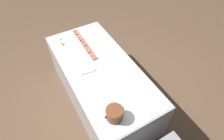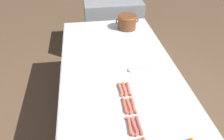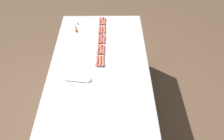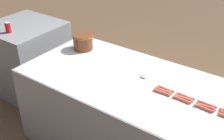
{
  "view_description": "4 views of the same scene",
  "coord_description": "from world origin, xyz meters",
  "px_view_note": "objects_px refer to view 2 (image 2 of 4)",
  "views": [
    {
      "loc": [
        0.83,
        1.86,
        3.01
      ],
      "look_at": [
        -0.12,
        0.18,
        0.88
      ],
      "focal_mm": 30.4,
      "sensor_mm": 36.0,
      "label": 1
    },
    {
      "loc": [
        -0.3,
        -1.56,
        2.04
      ],
      "look_at": [
        -0.09,
        -0.1,
        0.96
      ],
      "focal_mm": 35.65,
      "sensor_mm": 36.0,
      "label": 2
    },
    {
      "loc": [
        -0.13,
        1.28,
        2.42
      ],
      "look_at": [
        -0.14,
        -0.09,
        0.9
      ],
      "focal_mm": 32.3,
      "sensor_mm": 36.0,
      "label": 3
    },
    {
      "loc": [
        -1.94,
        -1.08,
        2.28
      ],
      "look_at": [
        -0.12,
        0.22,
        0.97
      ],
      "focal_mm": 46.36,
      "sensor_mm": 36.0,
      "label": 4
    }
  ],
  "objects_px": {
    "hot_dog_2": "(130,126)",
    "hot_dog_13": "(133,105)",
    "hot_dog_4": "(120,89)",
    "hot_dog_9": "(124,89)",
    "hot_dog_7": "(134,126)",
    "serving_spoon": "(135,69)",
    "hot_dog_8": "(129,106)",
    "hot_dog_14": "(129,89)",
    "back_cabinet": "(112,25)",
    "hot_dog_3": "(125,106)",
    "hot_dog_12": "(139,125)",
    "bean_pot": "(127,21)"
  },
  "relations": [
    {
      "from": "hot_dog_2",
      "to": "hot_dog_13",
      "type": "distance_m",
      "value": 0.2
    },
    {
      "from": "hot_dog_4",
      "to": "hot_dog_9",
      "type": "distance_m",
      "value": 0.03
    },
    {
      "from": "hot_dog_7",
      "to": "serving_spoon",
      "type": "height_order",
      "value": "hot_dog_7"
    },
    {
      "from": "hot_dog_8",
      "to": "hot_dog_14",
      "type": "height_order",
      "value": "same"
    },
    {
      "from": "back_cabinet",
      "to": "serving_spoon",
      "type": "height_order",
      "value": "back_cabinet"
    },
    {
      "from": "hot_dog_3",
      "to": "hot_dog_9",
      "type": "distance_m",
      "value": 0.18
    },
    {
      "from": "hot_dog_4",
      "to": "hot_dog_8",
      "type": "relative_size",
      "value": 1.0
    },
    {
      "from": "hot_dog_13",
      "to": "hot_dog_7",
      "type": "bearing_deg",
      "value": -100.53
    },
    {
      "from": "hot_dog_3",
      "to": "hot_dog_14",
      "type": "height_order",
      "value": "same"
    },
    {
      "from": "hot_dog_7",
      "to": "hot_dog_12",
      "type": "height_order",
      "value": "same"
    },
    {
      "from": "hot_dog_2",
      "to": "hot_dog_8",
      "type": "height_order",
      "value": "same"
    },
    {
      "from": "hot_dog_3",
      "to": "hot_dog_14",
      "type": "relative_size",
      "value": 1.0
    },
    {
      "from": "hot_dog_3",
      "to": "bean_pot",
      "type": "relative_size",
      "value": 0.59
    },
    {
      "from": "back_cabinet",
      "to": "bean_pot",
      "type": "height_order",
      "value": "bean_pot"
    },
    {
      "from": "back_cabinet",
      "to": "hot_dog_12",
      "type": "height_order",
      "value": "back_cabinet"
    },
    {
      "from": "hot_dog_7",
      "to": "hot_dog_14",
      "type": "relative_size",
      "value": 1.0
    },
    {
      "from": "hot_dog_7",
      "to": "hot_dog_13",
      "type": "distance_m",
      "value": 0.19
    },
    {
      "from": "hot_dog_2",
      "to": "bean_pot",
      "type": "xyz_separation_m",
      "value": [
        0.28,
        1.48,
        0.08
      ]
    },
    {
      "from": "hot_dog_2",
      "to": "hot_dog_12",
      "type": "xyz_separation_m",
      "value": [
        0.06,
        -0.0,
        0.0
      ]
    },
    {
      "from": "hot_dog_7",
      "to": "bean_pot",
      "type": "distance_m",
      "value": 1.51
    },
    {
      "from": "hot_dog_14",
      "to": "hot_dog_9",
      "type": "bearing_deg",
      "value": 174.5
    },
    {
      "from": "hot_dog_14",
      "to": "hot_dog_4",
      "type": "bearing_deg",
      "value": 176.05
    },
    {
      "from": "hot_dog_8",
      "to": "bean_pot",
      "type": "relative_size",
      "value": 0.59
    },
    {
      "from": "hot_dog_4",
      "to": "bean_pot",
      "type": "relative_size",
      "value": 0.59
    },
    {
      "from": "hot_dog_13",
      "to": "serving_spoon",
      "type": "distance_m",
      "value": 0.46
    },
    {
      "from": "back_cabinet",
      "to": "hot_dog_13",
      "type": "bearing_deg",
      "value": -94.01
    },
    {
      "from": "hot_dog_12",
      "to": "bean_pot",
      "type": "bearing_deg",
      "value": 81.84
    },
    {
      "from": "hot_dog_9",
      "to": "bean_pot",
      "type": "distance_m",
      "value": 1.14
    },
    {
      "from": "hot_dog_3",
      "to": "hot_dog_4",
      "type": "bearing_deg",
      "value": 90.02
    },
    {
      "from": "bean_pot",
      "to": "hot_dog_4",
      "type": "bearing_deg",
      "value": -103.88
    },
    {
      "from": "hot_dog_2",
      "to": "hot_dog_3",
      "type": "distance_m",
      "value": 0.19
    },
    {
      "from": "hot_dog_9",
      "to": "hot_dog_14",
      "type": "bearing_deg",
      "value": -5.5
    },
    {
      "from": "hot_dog_2",
      "to": "hot_dog_3",
      "type": "relative_size",
      "value": 1.0
    },
    {
      "from": "back_cabinet",
      "to": "hot_dog_9",
      "type": "xyz_separation_m",
      "value": [
        -0.19,
        -2.06,
        0.4
      ]
    },
    {
      "from": "hot_dog_12",
      "to": "bean_pot",
      "type": "distance_m",
      "value": 1.5
    },
    {
      "from": "bean_pot",
      "to": "hot_dog_7",
      "type": "bearing_deg",
      "value": -99.38
    },
    {
      "from": "hot_dog_14",
      "to": "serving_spoon",
      "type": "distance_m",
      "value": 0.29
    },
    {
      "from": "hot_dog_9",
      "to": "bean_pot",
      "type": "height_order",
      "value": "bean_pot"
    },
    {
      "from": "hot_dog_2",
      "to": "hot_dog_12",
      "type": "distance_m",
      "value": 0.06
    },
    {
      "from": "hot_dog_2",
      "to": "hot_dog_12",
      "type": "height_order",
      "value": "same"
    },
    {
      "from": "hot_dog_9",
      "to": "serving_spoon",
      "type": "xyz_separation_m",
      "value": [
        0.15,
        0.26,
        -0.0
      ]
    },
    {
      "from": "hot_dog_9",
      "to": "hot_dog_12",
      "type": "height_order",
      "value": "same"
    },
    {
      "from": "hot_dog_9",
      "to": "hot_dog_13",
      "type": "distance_m",
      "value": 0.19
    },
    {
      "from": "back_cabinet",
      "to": "hot_dog_8",
      "type": "distance_m",
      "value": 2.29
    },
    {
      "from": "hot_dog_7",
      "to": "hot_dog_13",
      "type": "xyz_separation_m",
      "value": [
        0.04,
        0.19,
        0.0
      ]
    },
    {
      "from": "hot_dog_8",
      "to": "hot_dog_14",
      "type": "bearing_deg",
      "value": 79.44
    },
    {
      "from": "hot_dog_4",
      "to": "hot_dog_9",
      "type": "bearing_deg",
      "value": -2.35
    },
    {
      "from": "hot_dog_3",
      "to": "bean_pot",
      "type": "height_order",
      "value": "bean_pot"
    },
    {
      "from": "back_cabinet",
      "to": "hot_dog_12",
      "type": "distance_m",
      "value": 2.47
    },
    {
      "from": "hot_dog_7",
      "to": "serving_spoon",
      "type": "distance_m",
      "value": 0.66
    }
  ]
}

